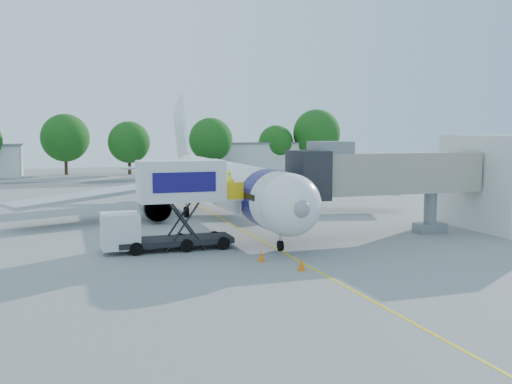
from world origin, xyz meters
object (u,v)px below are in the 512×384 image
object	(u,v)px
jet_bridge	(376,174)
ground_tug	(375,270)
catering_hiloader	(170,205)
aircraft	(221,184)

from	to	relation	value
jet_bridge	ground_tug	bearing A→B (deg)	-120.29
catering_hiloader	jet_bridge	bearing A→B (deg)	0.01
aircraft	catering_hiloader	distance (m)	12.77
aircraft	catering_hiloader	xyz separation A→B (m)	(-6.27, -11.12, -0.19)
aircraft	ground_tug	xyz separation A→B (m)	(1.57, -22.12, -2.28)
jet_bridge	catering_hiloader	world-z (taller)	jet_bridge
jet_bridge	catering_hiloader	distance (m)	14.35
ground_tug	aircraft	bearing A→B (deg)	82.67
aircraft	jet_bridge	world-z (taller)	aircraft
aircraft	catering_hiloader	bearing A→B (deg)	-119.41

